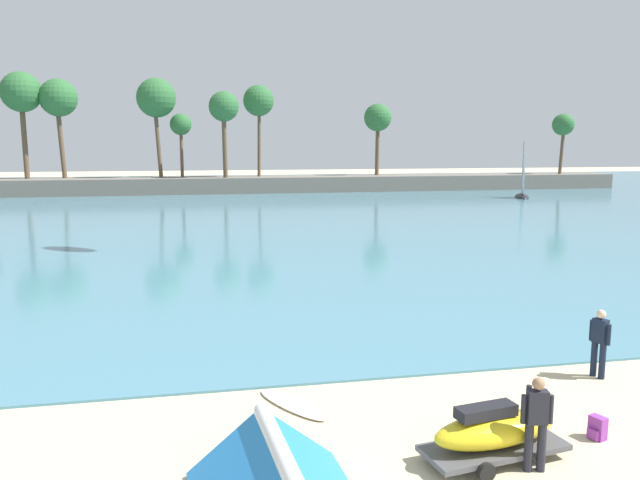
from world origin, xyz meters
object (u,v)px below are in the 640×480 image
object	(u,v)px
person_at_waterline	(599,341)
sailboat_near_shore	(522,192)
surfboard	(292,404)
watercraft_on_trailer	(494,432)
backpack_near_kite	(597,428)
person_rigging_by_gear	(536,421)

from	to	relation	value
person_at_waterline	sailboat_near_shore	world-z (taller)	sailboat_near_shore
sailboat_near_shore	surfboard	bearing A→B (deg)	-124.18
watercraft_on_trailer	backpack_near_kite	bearing A→B (deg)	8.44
backpack_near_kite	sailboat_near_shore	world-z (taller)	sailboat_near_shore
watercraft_on_trailer	person_rigging_by_gear	distance (m)	0.80
person_rigging_by_gear	person_at_waterline	world-z (taller)	same
watercraft_on_trailer	backpack_near_kite	world-z (taller)	watercraft_on_trailer
person_at_waterline	backpack_near_kite	xyz separation A→B (m)	(-2.00, -2.81, -0.69)
person_at_waterline	surfboard	world-z (taller)	person_at_waterline
sailboat_near_shore	watercraft_on_trailer	bearing A→B (deg)	-119.88
person_rigging_by_gear	sailboat_near_shore	distance (m)	56.75
watercraft_on_trailer	person_rigging_by_gear	bearing A→B (deg)	-42.87
backpack_near_kite	surfboard	size ratio (longest dim) A/B	0.21
watercraft_on_trailer	person_at_waterline	size ratio (longest dim) A/B	1.64
surfboard	sailboat_near_shore	size ratio (longest dim) A/B	0.34
watercraft_on_trailer	person_at_waterline	xyz separation A→B (m)	(4.31, 3.15, 0.38)
person_at_waterline	watercraft_on_trailer	bearing A→B (deg)	-143.82
person_rigging_by_gear	backpack_near_kite	world-z (taller)	person_rigging_by_gear
person_at_waterline	backpack_near_kite	size ratio (longest dim) A/B	3.78
watercraft_on_trailer	sailboat_near_shore	size ratio (longest dim) A/B	0.44
backpack_near_kite	surfboard	world-z (taller)	backpack_near_kite
surfboard	sailboat_near_shore	world-z (taller)	sailboat_near_shore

